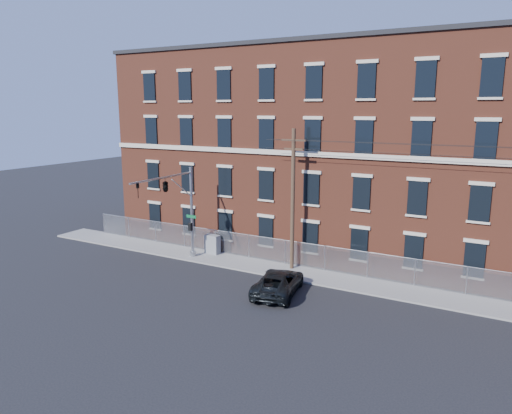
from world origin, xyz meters
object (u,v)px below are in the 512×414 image
object	(u,v)px
traffic_signal_mast	(172,194)
utility_cabinet	(212,244)
utility_pole_near	(293,197)
pickup_truck	(278,282)

from	to	relation	value
traffic_signal_mast	utility_cabinet	xyz separation A→B (m)	(0.94, 3.67, -4.52)
utility_pole_near	utility_cabinet	xyz separation A→B (m)	(-7.06, 0.25, -4.47)
pickup_truck	utility_pole_near	bearing A→B (deg)	-86.71
traffic_signal_mast	utility_pole_near	distance (m)	8.70
pickup_truck	utility_cabinet	bearing A→B (deg)	-41.20
traffic_signal_mast	utility_pole_near	size ratio (longest dim) A/B	0.70
utility_pole_near	pickup_truck	distance (m)	6.57
traffic_signal_mast	pickup_truck	distance (m)	10.33
traffic_signal_mast	utility_pole_near	bearing A→B (deg)	23.14
traffic_signal_mast	pickup_truck	xyz separation A→B (m)	(9.15, -1.12, -4.66)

